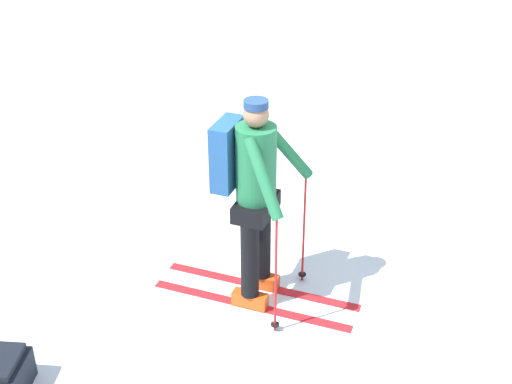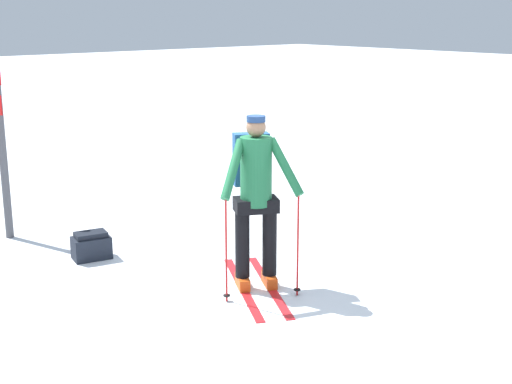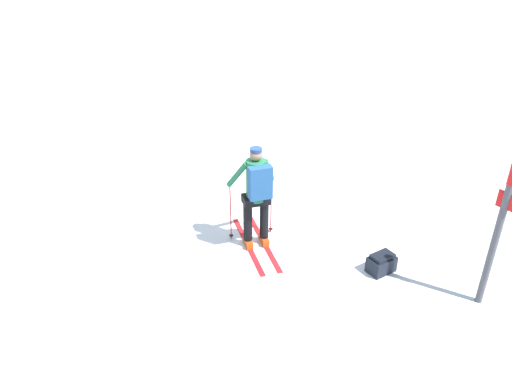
{
  "view_description": "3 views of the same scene",
  "coord_description": "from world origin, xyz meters",
  "views": [
    {
      "loc": [
        0.79,
        4.62,
        3.78
      ],
      "look_at": [
        0.09,
        -0.23,
        1.03
      ],
      "focal_mm": 50.0,
      "sensor_mm": 36.0,
      "label": 1
    },
    {
      "loc": [
        -5.17,
        4.35,
        2.81
      ],
      "look_at": [
        0.09,
        -0.23,
        1.03
      ],
      "focal_mm": 50.0,
      "sensor_mm": 36.0,
      "label": 2
    },
    {
      "loc": [
        5.06,
        -5.28,
        4.94
      ],
      "look_at": [
        0.09,
        -0.23,
        1.03
      ],
      "focal_mm": 35.0,
      "sensor_mm": 36.0,
      "label": 3
    }
  ],
  "objects": [
    {
      "name": "ground_plane",
      "position": [
        0.0,
        0.0,
        0.0
      ],
      "size": [
        80.0,
        80.0,
        0.0
      ],
      "primitive_type": "plane",
      "color": "white"
    },
    {
      "name": "skier",
      "position": [
        0.12,
        -0.24,
        1.04
      ],
      "size": [
        1.72,
        1.18,
        1.81
      ],
      "color": "red",
      "rests_on": "ground_plane"
    },
    {
      "name": "dropped_backpack",
      "position": [
        2.02,
        0.63,
        0.15
      ],
      "size": [
        0.37,
        0.48,
        0.32
      ],
      "color": "black",
      "rests_on": "ground_plane"
    }
  ]
}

